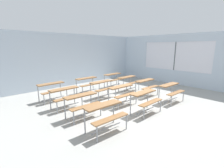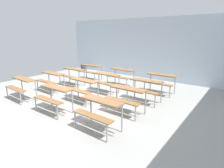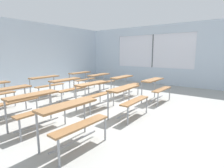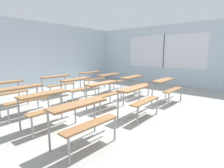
# 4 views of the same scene
# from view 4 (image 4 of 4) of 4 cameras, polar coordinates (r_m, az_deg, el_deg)

# --- Properties ---
(ground) EXTENTS (10.00, 9.00, 0.05)m
(ground) POSITION_cam_4_polar(r_m,az_deg,el_deg) (5.29, -1.26, -7.79)
(ground) COLOR #9E9E99
(wall_back) EXTENTS (10.00, 0.12, 3.00)m
(wall_back) POSITION_cam_4_polar(r_m,az_deg,el_deg) (8.68, -24.65, 8.54)
(wall_back) COLOR silver
(wall_back) RESTS_ON ground
(wall_right) EXTENTS (0.12, 9.00, 3.00)m
(wall_right) POSITION_cam_4_polar(r_m,az_deg,el_deg) (9.35, 20.10, 8.57)
(wall_right) COLOR silver
(wall_right) RESTS_ON ground
(desk_bench_r0c0) EXTENTS (1.12, 0.63, 0.74)m
(desk_bench_r0c0) POSITION_cam_4_polar(r_m,az_deg,el_deg) (3.08, -9.60, -9.70)
(desk_bench_r0c0) COLOR olive
(desk_bench_r0c0) RESTS_ON ground
(desk_bench_r0c1) EXTENTS (1.11, 0.60, 0.74)m
(desk_bench_r0c1) POSITION_cam_4_polar(r_m,az_deg,el_deg) (4.43, 8.43, -3.53)
(desk_bench_r0c1) COLOR olive
(desk_bench_r0c1) RESTS_ON ground
(desk_bench_r0c2) EXTENTS (1.12, 0.62, 0.74)m
(desk_bench_r0c2) POSITION_cam_4_polar(r_m,az_deg,el_deg) (5.94, 17.45, -0.40)
(desk_bench_r0c2) COLOR olive
(desk_bench_r0c2) RESTS_ON ground
(desk_bench_r1c0) EXTENTS (1.11, 0.60, 0.74)m
(desk_bench_r1c0) POSITION_cam_4_polar(r_m,az_deg,el_deg) (4.03, -20.37, -5.45)
(desk_bench_r1c0) COLOR olive
(desk_bench_r1c0) RESTS_ON ground
(desk_bench_r1c1) EXTENTS (1.12, 0.63, 0.74)m
(desk_bench_r1c1) POSITION_cam_4_polar(r_m,az_deg,el_deg) (5.09, -2.34, -1.64)
(desk_bench_r1c1) COLOR olive
(desk_bench_r1c1) RESTS_ON ground
(desk_bench_r1c2) EXTENTS (1.11, 0.60, 0.74)m
(desk_bench_r1c2) POSITION_cam_4_polar(r_m,az_deg,el_deg) (6.48, 7.45, 0.82)
(desk_bench_r1c2) COLOR olive
(desk_bench_r1c2) RESTS_ON ground
(desk_bench_r2c0) EXTENTS (1.11, 0.61, 0.74)m
(desk_bench_r2c0) POSITION_cam_4_polar(r_m,az_deg,el_deg) (5.01, -26.97, -2.95)
(desk_bench_r2c0) COLOR olive
(desk_bench_r2c0) RESTS_ON ground
(desk_bench_r2c1) EXTENTS (1.11, 0.61, 0.74)m
(desk_bench_r2c1) POSITION_cam_4_polar(r_m,az_deg,el_deg) (5.97, -10.97, -0.08)
(desk_bench_r2c1) COLOR olive
(desk_bench_r2c1) RESTS_ON ground
(desk_bench_r2c2) EXTENTS (1.12, 0.63, 0.74)m
(desk_bench_r2c2) POSITION_cam_4_polar(r_m,az_deg,el_deg) (7.16, -0.22, 1.78)
(desk_bench_r2c2) COLOR olive
(desk_bench_r2c2) RESTS_ON ground
(desk_bench_r3c0) EXTENTS (1.12, 0.64, 0.74)m
(desk_bench_r3c0) POSITION_cam_4_polar(r_m,az_deg,el_deg) (6.09, -31.60, -1.20)
(desk_bench_r3c0) COLOR olive
(desk_bench_r3c0) RESTS_ON ground
(desk_bench_r3c1) EXTENTS (1.10, 0.60, 0.74)m
(desk_bench_r3c1) POSITION_cam_4_polar(r_m,az_deg,el_deg) (6.88, -17.32, 0.99)
(desk_bench_r3c1) COLOR olive
(desk_bench_r3c1) RESTS_ON ground
(desk_bench_r3c2) EXTENTS (1.11, 0.61, 0.74)m
(desk_bench_r3c2) POSITION_cam_4_polar(r_m,az_deg,el_deg) (7.99, -6.51, 2.59)
(desk_bench_r3c2) COLOR olive
(desk_bench_r3c2) RESTS_ON ground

